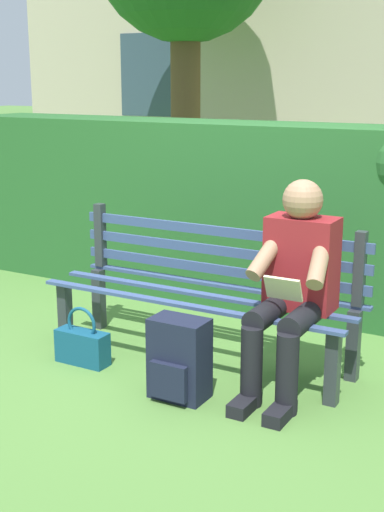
% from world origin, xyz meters
% --- Properties ---
extents(ground, '(60.00, 60.00, 0.00)m').
position_xyz_m(ground, '(0.00, 0.00, 0.00)').
color(ground, '#517F38').
extents(park_bench, '(1.96, 0.52, 0.87)m').
position_xyz_m(park_bench, '(0.00, -0.09, 0.45)').
color(park_bench, '#2D3338').
rests_on(park_bench, ground).
extents(person_seated, '(0.44, 0.73, 1.17)m').
position_xyz_m(person_seated, '(-0.63, 0.10, 0.62)').
color(person_seated, maroon).
rests_on(person_seated, ground).
extents(hedge_backdrop, '(4.72, 0.71, 1.45)m').
position_xyz_m(hedge_backdrop, '(0.46, -1.30, 0.72)').
color(hedge_backdrop, '#265B28').
rests_on(hedge_backdrop, ground).
extents(backpack, '(0.31, 0.26, 0.45)m').
position_xyz_m(backpack, '(-0.15, 0.51, 0.22)').
color(backpack, '#191E33').
rests_on(backpack, ground).
extents(handbag, '(0.34, 0.12, 0.36)m').
position_xyz_m(handbag, '(0.60, 0.39, 0.12)').
color(handbag, navy).
rests_on(handbag, ground).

